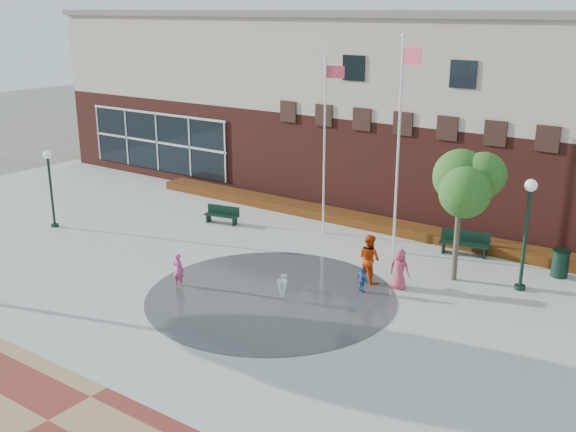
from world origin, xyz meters
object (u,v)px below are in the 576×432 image
Objects in this scene: flagpole_left at (325,138)px; trash_can at (560,263)px; bench_left at (222,218)px; flagpole_right at (400,136)px; child_splash at (178,270)px.

trash_can is at bearing -4.76° from flagpole_left.
flagpole_left is 6.15m from bench_left.
bench_left is 14.24m from trash_can.
bench_left is at bearing -149.73° from flagpole_right.
bench_left is 7.17m from child_splash.
flagpole_right is at bearing -4.24° from bench_left.
flagpole_left reaches higher than child_splash.
child_splash is (-10.61, -8.57, 0.07)m from trash_can.
flagpole_right reaches higher than child_splash.
flagpole_left is 6.28× the size of child_splash.
flagpole_right is 7.41m from trash_can.
flagpole_right reaches higher than flagpole_left.
trash_can is (5.98, 1.23, -4.19)m from flagpole_right.
child_splash is at bearing -107.12° from flagpole_left.
flagpole_right reaches higher than bench_left.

